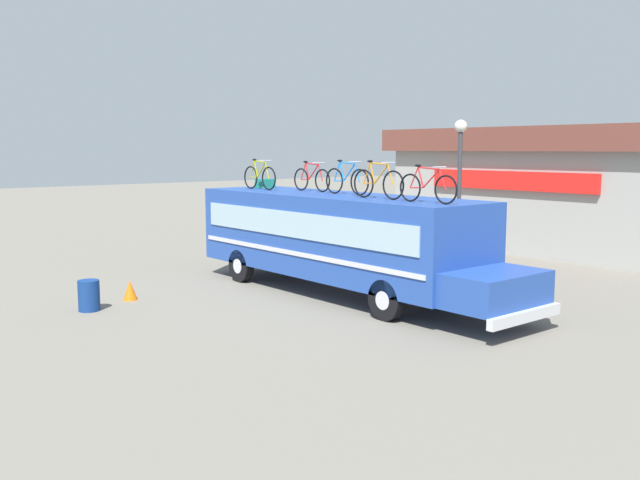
# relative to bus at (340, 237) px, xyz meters

# --- Properties ---
(ground_plane) EXTENTS (120.00, 120.00, 0.00)m
(ground_plane) POSITION_rel_bus_xyz_m (-0.25, -0.00, -1.59)
(ground_plane) COLOR slate
(bus) EXTENTS (11.04, 2.63, 2.74)m
(bus) POSITION_rel_bus_xyz_m (0.00, 0.00, 0.00)
(bus) COLOR #23479E
(bus) RESTS_ON ground
(luggage_bag_1) EXTENTS (0.54, 0.44, 0.29)m
(luggage_bag_1) POSITION_rel_bus_xyz_m (-4.07, 0.37, 1.29)
(luggage_bag_1) COLOR #1E7F66
(luggage_bag_1) RESTS_ON bus
(rooftop_bicycle_1) EXTENTS (1.68, 0.44, 0.94)m
(rooftop_bicycle_1) POSITION_rel_bus_xyz_m (-3.42, -0.28, 1.54)
(rooftop_bicycle_1) COLOR black
(rooftop_bicycle_1) RESTS_ON bus
(rooftop_bicycle_2) EXTENTS (1.67, 0.44, 0.89)m
(rooftop_bicycle_2) POSITION_rel_bus_xyz_m (-1.67, 0.35, 1.52)
(rooftop_bicycle_2) COLOR black
(rooftop_bicycle_2) RESTS_ON bus
(rooftop_bicycle_3) EXTENTS (1.75, 0.44, 0.95)m
(rooftop_bicycle_3) POSITION_rel_bus_xyz_m (0.07, 0.18, 1.54)
(rooftop_bicycle_3) COLOR black
(rooftop_bicycle_3) RESTS_ON bus
(rooftop_bicycle_4) EXTENTS (1.78, 0.44, 0.96)m
(rooftop_bicycle_4) POSITION_rel_bus_xyz_m (1.75, -0.26, 1.55)
(rooftop_bicycle_4) COLOR black
(rooftop_bicycle_4) RESTS_ON bus
(rooftop_bicycle_5) EXTENTS (1.75, 0.44, 0.89)m
(rooftop_bicycle_5) POSITION_rel_bus_xyz_m (3.47, -0.36, 1.52)
(rooftop_bicycle_5) COLOR black
(rooftop_bicycle_5) RESTS_ON bus
(roadside_building) EXTENTS (12.98, 10.37, 4.81)m
(roadside_building) POSITION_rel_bus_xyz_m (-1.35, 14.51, 0.87)
(roadside_building) COLOR #9E9E99
(roadside_building) RESTS_ON ground
(trash_bin) EXTENTS (0.52, 0.52, 0.77)m
(trash_bin) POSITION_rel_bus_xyz_m (-2.41, -6.14, -1.21)
(trash_bin) COLOR navy
(trash_bin) RESTS_ON ground
(traffic_cone) EXTENTS (0.38, 0.38, 0.53)m
(traffic_cone) POSITION_rel_bus_xyz_m (-2.92, -4.83, -1.33)
(traffic_cone) COLOR orange
(traffic_cone) RESTS_ON ground
(street_lamp) EXTENTS (0.39, 0.39, 4.88)m
(street_lamp) POSITION_rel_bus_xyz_m (0.18, 4.84, 1.64)
(street_lamp) COLOR #38383D
(street_lamp) RESTS_ON ground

